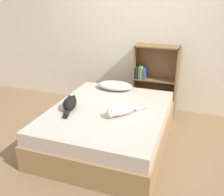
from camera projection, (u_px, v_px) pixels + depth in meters
ground_plane at (109, 141)px, 3.45m from camera, size 8.00×8.00×0.00m
wall_back at (137, 35)px, 4.18m from camera, size 8.00×0.06×2.50m
bed at (109, 126)px, 3.36m from camera, size 1.51×1.88×0.49m
pillow at (115, 85)px, 3.93m from camera, size 0.56×0.35×0.12m
cat_light at (122, 110)px, 3.07m from camera, size 0.44×0.53×0.15m
cat_dark at (70, 103)px, 3.25m from camera, size 0.25×0.48×0.16m
bookshelf at (154, 78)px, 4.21m from camera, size 0.71×0.26×1.13m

